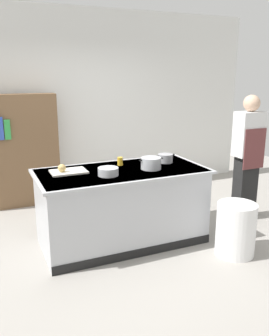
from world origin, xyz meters
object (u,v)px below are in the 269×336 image
Objects in this scene: stock_pot at (151,163)px; trash_bin at (236,229)px; bookshelf at (21,151)px; person_chef at (248,155)px; sauce_pan at (165,158)px; mixing_bowl at (108,172)px; onion at (62,168)px; juice_cup at (120,161)px.

stock_pot is 1.21m from trash_bin.
bookshelf is (-1.97, 2.61, 0.55)m from trash_bin.
person_chef is at bearing 3.30° from stock_pot.
person_chef reaches higher than bookshelf.
sauce_pan is 2.29m from bookshelf.
sauce_pan is 0.15× the size of bookshelf.
mixing_bowl is 0.13× the size of bookshelf.
person_chef is (0.80, 0.80, 0.61)m from trash_bin.
mixing_bowl is 1.57m from trash_bin.
person_chef is 1.01× the size of bookshelf.
trash_bin is (0.41, -0.93, -0.65)m from sauce_pan.
stock_pot is at bearing -144.75° from sauce_pan.
onion is 1.03m from stock_pot.
person_chef reaches higher than stock_pot.
juice_cup is 0.06× the size of bookshelf.
juice_cup is (0.74, 0.09, -0.02)m from onion.
sauce_pan is 2.55× the size of juice_cup.
stock_pot is at bearing 111.59° from person_chef.
juice_cup is 0.17× the size of trash_bin.
mixing_bowl is (-0.55, -0.06, -0.02)m from stock_pot.
juice_cup is at bearing 7.23° from onion.
onion reaches higher than sauce_pan.
juice_cup is at bearing 101.14° from person_chef.
onion is 0.05× the size of bookshelf.
mixing_bowl is at bearing -173.82° from stock_pot.
mixing_bowl is at bearing 152.61° from trash_bin.
onion is 2.07m from trash_bin.
mixing_bowl is at bearing -127.63° from juice_cup.
person_chef reaches higher than trash_bin.
onion is at bearing -81.34° from bookshelf.
person_chef is at bearing -2.95° from onion.
onion is at bearing 167.82° from stock_pot.
person_chef reaches higher than juice_cup.
person_chef is at bearing -33.07° from bookshelf.
trash_bin is at bearing -45.12° from stock_pot.
trash_bin is 3.31m from bookshelf.
stock_pot reaches higher than sauce_pan.
sauce_pan reaches higher than juice_cup.
bookshelf is at bearing 133.13° from sauce_pan.
stock_pot reaches higher than mixing_bowl.
mixing_bowl is 2.28× the size of juice_cup.
bookshelf is (-1.26, 1.89, -0.12)m from stock_pot.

